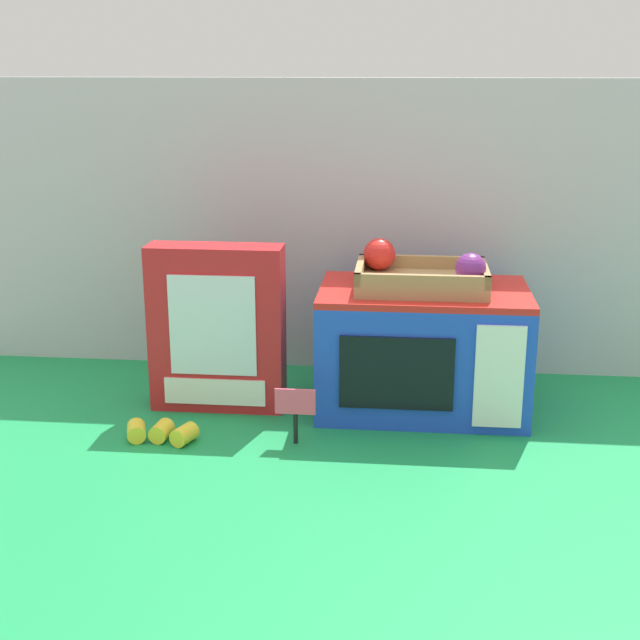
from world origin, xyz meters
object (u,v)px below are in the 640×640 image
(toy_microwave, at_px, (422,349))
(price_sign, at_px, (295,407))
(loose_toy_banana, at_px, (161,432))
(cookie_set_box, at_px, (217,328))
(food_groups_crate, at_px, (420,276))

(toy_microwave, relative_size, price_sign, 3.85)
(toy_microwave, bearing_deg, loose_toy_banana, -155.72)
(toy_microwave, height_order, cookie_set_box, cookie_set_box)
(food_groups_crate, xyz_separation_m, cookie_set_box, (-0.37, -0.03, -0.10))
(cookie_set_box, bearing_deg, toy_microwave, 5.39)
(food_groups_crate, xyz_separation_m, price_sign, (-0.21, -0.19, -0.19))
(toy_microwave, relative_size, loose_toy_banana, 2.91)
(food_groups_crate, height_order, loose_toy_banana, food_groups_crate)
(cookie_set_box, bearing_deg, loose_toy_banana, -112.15)
(toy_microwave, xyz_separation_m, loose_toy_banana, (-0.45, -0.20, -0.10))
(toy_microwave, distance_m, food_groups_crate, 0.14)
(food_groups_crate, relative_size, loose_toy_banana, 1.80)
(cookie_set_box, xyz_separation_m, price_sign, (0.17, -0.15, -0.09))
(loose_toy_banana, bearing_deg, toy_microwave, 24.28)
(toy_microwave, height_order, loose_toy_banana, toy_microwave)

